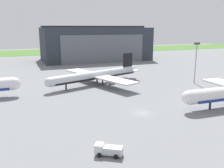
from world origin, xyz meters
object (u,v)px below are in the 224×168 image
(maintenance_hangar, at_px, (95,44))
(stair_truck, at_px, (108,150))
(apron_light_mast, at_px, (196,59))
(airliner_far_right, at_px, (97,75))

(maintenance_hangar, xyz_separation_m, stair_truck, (-37.74, -127.32, -9.99))
(maintenance_hangar, distance_m, stair_truck, 133.17)
(apron_light_mast, bearing_deg, stair_truck, -141.55)
(airliner_far_right, bearing_deg, stair_truck, -105.78)
(maintenance_hangar, height_order, stair_truck, maintenance_hangar)
(stair_truck, relative_size, apron_light_mast, 0.31)
(airliner_far_right, xyz_separation_m, stair_truck, (-15.34, -54.29, -2.51))
(stair_truck, bearing_deg, maintenance_hangar, 73.49)
(airliner_far_right, distance_m, stair_truck, 56.47)
(maintenance_hangar, relative_size, airliner_far_right, 1.72)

